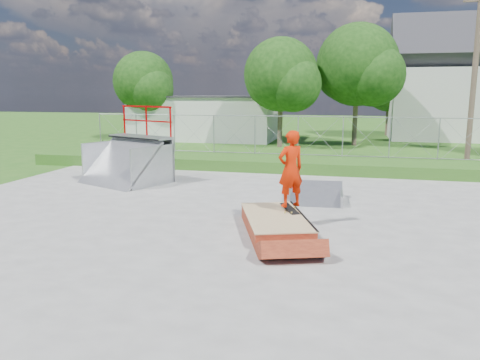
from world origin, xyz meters
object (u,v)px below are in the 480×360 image
object	(u,v)px
grind_box	(275,224)
flat_bank_ramp	(316,194)
quarter_pipe	(124,146)
skater	(291,172)

from	to	relation	value
grind_box	flat_bank_ramp	xyz separation A→B (m)	(0.69, 3.44, 0.04)
flat_bank_ramp	quarter_pipe	bearing A→B (deg)	166.02
flat_bank_ramp	skater	xyz separation A→B (m)	(-0.42, -2.88, 1.17)
flat_bank_ramp	grind_box	bearing A→B (deg)	-104.11
quarter_pipe	flat_bank_ramp	bearing A→B (deg)	12.24
quarter_pipe	flat_bank_ramp	size ratio (longest dim) A/B	1.65
grind_box	quarter_pipe	world-z (taller)	quarter_pipe
flat_bank_ramp	skater	size ratio (longest dim) A/B	0.91
quarter_pipe	grind_box	bearing A→B (deg)	-13.40
grind_box	skater	world-z (taller)	skater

